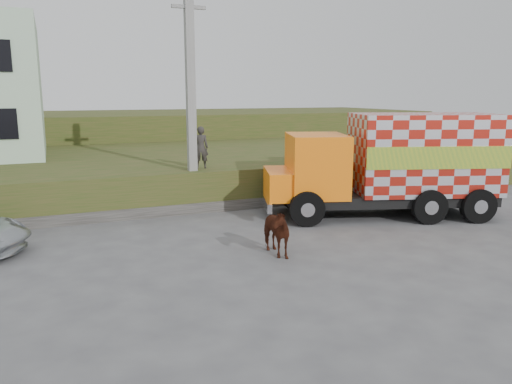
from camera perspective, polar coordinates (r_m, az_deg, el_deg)
name	(u,v)px	position (r m, az deg, el deg)	size (l,w,h in m)	color
ground	(268,240)	(14.82, 1.34, -5.56)	(120.00, 120.00, 0.00)	#474749
embankment	(184,169)	(23.96, -8.28, 2.62)	(40.00, 12.00, 1.50)	#2E4316
embankment_far	(140,134)	(35.57, -13.07, 6.44)	(40.00, 12.00, 3.00)	#2E4316
retaining_strip	(169,210)	(18.06, -9.88, -2.01)	(16.00, 0.50, 0.40)	#595651
utility_pole	(191,99)	(18.22, -7.45, 10.48)	(1.20, 0.30, 8.00)	gray
cargo_truck	(393,164)	(18.11, 15.41, 3.10)	(8.43, 4.86, 3.59)	black
cow	(273,231)	(13.40, 1.92, -4.45)	(0.71, 1.57, 1.32)	#37160D
pedestrian	(201,147)	(18.86, -6.34, 5.09)	(0.57, 0.38, 1.57)	#322F2D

